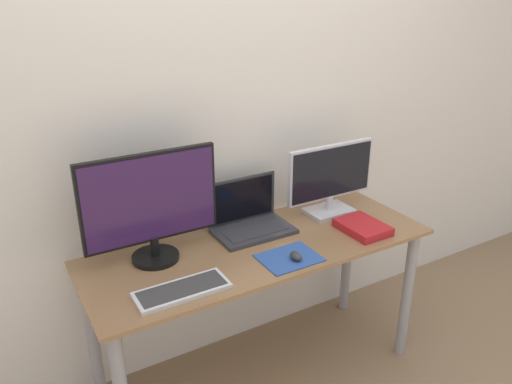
# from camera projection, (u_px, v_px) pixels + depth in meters

# --- Properties ---
(wall_back) EXTENTS (7.00, 0.05, 2.50)m
(wall_back) POSITION_uv_depth(u_px,v_px,m) (221.00, 106.00, 2.22)
(wall_back) COLOR silver
(wall_back) RESTS_ON ground_plane
(desk) EXTENTS (1.52, 0.56, 0.71)m
(desk) POSITION_uv_depth(u_px,v_px,m) (260.00, 270.00, 2.20)
(desk) COLOR olive
(desk) RESTS_ON ground_plane
(monitor_left) EXTENTS (0.55, 0.19, 0.45)m
(monitor_left) POSITION_uv_depth(u_px,v_px,m) (151.00, 205.00, 1.95)
(monitor_left) COLOR black
(monitor_left) RESTS_ON desk
(monitor_right) EXTENTS (0.48, 0.16, 0.35)m
(monitor_right) POSITION_uv_depth(u_px,v_px,m) (331.00, 178.00, 2.38)
(monitor_right) COLOR silver
(monitor_right) RESTS_ON desk
(laptop) EXTENTS (0.35, 0.23, 0.23)m
(laptop) POSITION_uv_depth(u_px,v_px,m) (249.00, 218.00, 2.27)
(laptop) COLOR #333338
(laptop) RESTS_ON desk
(keyboard) EXTENTS (0.35, 0.14, 0.02)m
(keyboard) POSITION_uv_depth(u_px,v_px,m) (182.00, 290.00, 1.81)
(keyboard) COLOR silver
(keyboard) RESTS_ON desk
(mousepad) EXTENTS (0.24, 0.19, 0.00)m
(mousepad) POSITION_uv_depth(u_px,v_px,m) (289.00, 258.00, 2.04)
(mousepad) COLOR #2D519E
(mousepad) RESTS_ON desk
(mouse) EXTENTS (0.04, 0.06, 0.03)m
(mouse) POSITION_uv_depth(u_px,v_px,m) (296.00, 256.00, 2.02)
(mouse) COLOR #333333
(mouse) RESTS_ON mousepad
(book) EXTENTS (0.18, 0.23, 0.04)m
(book) POSITION_uv_depth(u_px,v_px,m) (363.00, 227.00, 2.26)
(book) COLOR red
(book) RESTS_ON desk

